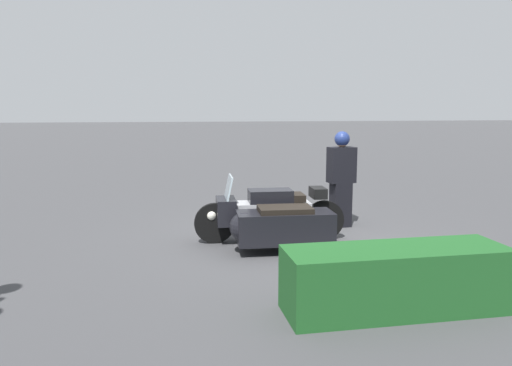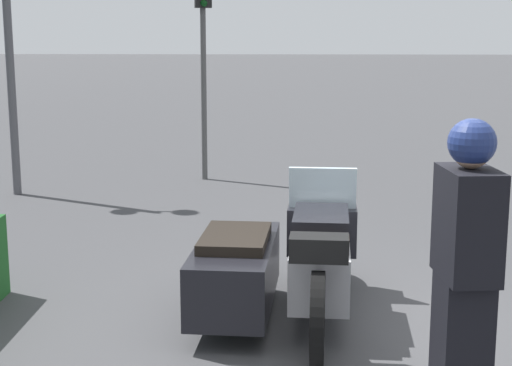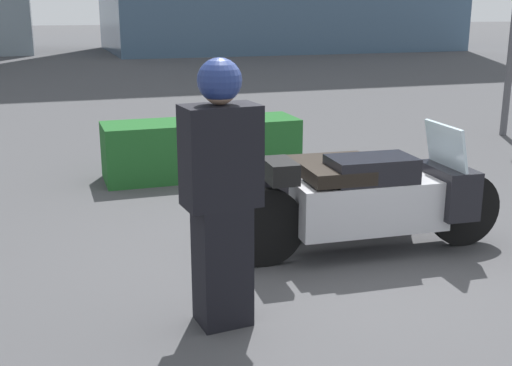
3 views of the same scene
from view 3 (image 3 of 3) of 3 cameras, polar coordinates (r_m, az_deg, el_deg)
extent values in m
plane|color=#424244|center=(5.72, 5.38, -7.13)|extent=(160.00, 160.00, 0.00)
cylinder|color=black|center=(6.33, 18.02, -2.25)|extent=(0.70, 0.14, 0.70)
cylinder|color=black|center=(5.54, 0.82, -3.96)|extent=(0.70, 0.14, 0.70)
cylinder|color=black|center=(6.44, 5.83, -1.98)|extent=(0.55, 0.13, 0.54)
cube|color=#B7B7BC|center=(5.83, 10.06, -1.96)|extent=(1.40, 0.55, 0.45)
cube|color=black|center=(5.75, 10.21, 1.13)|extent=(0.77, 0.49, 0.24)
cube|color=black|center=(5.63, 7.32, 0.74)|extent=(0.57, 0.48, 0.12)
cube|color=black|center=(6.17, 16.62, -0.55)|extent=(0.36, 0.66, 0.44)
cube|color=silver|center=(6.05, 16.51, 3.20)|extent=(0.15, 0.62, 0.40)
sphere|color=white|center=(6.32, 18.50, -0.97)|extent=(0.18, 0.18, 0.18)
cube|color=black|center=(6.42, 6.39, -0.73)|extent=(1.58, 0.71, 0.50)
sphere|color=black|center=(6.67, 11.66, -0.11)|extent=(0.48, 0.48, 0.47)
cube|color=black|center=(6.34, 6.46, 1.78)|extent=(0.88, 0.58, 0.09)
cube|color=black|center=(5.43, 2.10, 1.09)|extent=(0.26, 0.44, 0.18)
cube|color=black|center=(4.54, -3.02, -7.26)|extent=(0.39, 0.34, 0.87)
cube|color=black|center=(4.30, -3.16, 2.40)|extent=(0.54, 0.36, 0.69)
sphere|color=tan|center=(4.22, -3.25, 8.54)|extent=(0.24, 0.24, 0.24)
sphere|color=navy|center=(4.22, -3.26, 9.10)|extent=(0.30, 0.30, 0.30)
cube|color=#1E5623|center=(8.55, -4.83, 3.10)|extent=(2.56, 0.79, 0.74)
camera|label=1|loc=(13.95, 0.61, 15.87)|focal=35.00mm
camera|label=2|loc=(6.32, -55.02, 10.79)|focal=55.00mm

